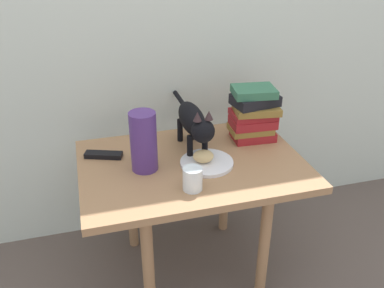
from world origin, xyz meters
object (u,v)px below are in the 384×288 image
Objects in this scene: side_table at (192,177)px; green_vase at (143,141)px; candle_jar at (193,180)px; bread_roll at (203,156)px; tv_remote at (104,155)px; cat at (194,122)px; book_stack at (254,114)px; plate at (207,163)px.

side_table is 3.77× the size of green_vase.
bread_roll is at bearing 60.35° from candle_jar.
side_table is 0.37m from tv_remote.
cat is 5.64× the size of candle_jar.
side_table is 0.12m from bread_roll.
tv_remote is (-0.36, 0.05, -0.12)m from cat.
cat is 0.28m from book_stack.
tv_remote is at bearing 156.58° from plate.
cat is 0.30m from candle_jar.
tv_remote is at bearing 172.66° from cat.
cat reaches higher than tv_remote.
bread_roll is 0.34× the size of green_vase.
plate is at bearing -80.91° from cat.
tv_remote is (-0.28, 0.32, -0.03)m from candle_jar.
green_vase is (-0.19, 0.00, 0.19)m from side_table.
tv_remote is at bearing 138.57° from green_vase.
cat is (-0.00, 0.12, 0.09)m from bread_roll.
candle_jar is at bearing -123.46° from plate.
cat is at bearing 92.01° from bread_roll.
plate is at bearing -8.98° from green_vase.
cat is 0.23m from green_vase.
book_stack is 1.54× the size of tv_remote.
bread_roll is at bearing -43.91° from side_table.
tv_remote is (-0.38, 0.17, 0.00)m from plate.
green_vase is (-0.49, -0.12, -0.00)m from book_stack.
cat is 2.07× the size of book_stack.
book_stack reaches higher than cat.
book_stack is at bearing 19.53° from tv_remote.
plate is 0.18m from candle_jar.
candle_jar is (0.14, -0.19, -0.08)m from green_vase.
cat reaches higher than candle_jar.
cat is 2.06× the size of green_vase.
side_table is 0.22m from cat.
green_vase is 1.55× the size of tv_remote.
green_vase is 0.25m from candle_jar.
tv_remote is at bearing 179.56° from book_stack.
cat is at bearing -171.40° from book_stack.
tv_remote is at bearing 131.78° from candle_jar.
candle_jar is 0.43m from tv_remote.
side_table is 0.10m from plate.
green_vase is at bearing 178.55° from side_table.
side_table is 10.96× the size of bread_roll.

